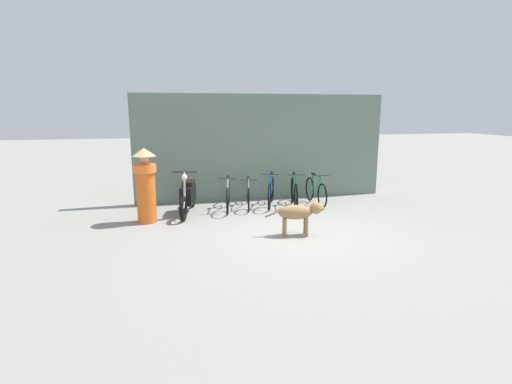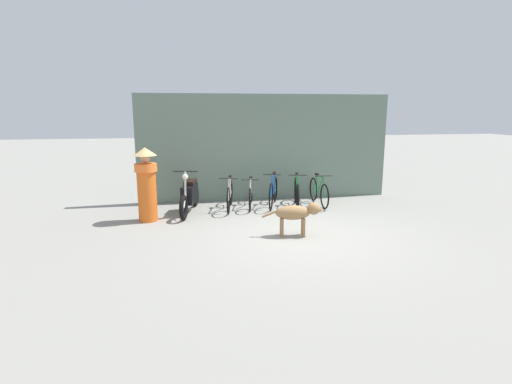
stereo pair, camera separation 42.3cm
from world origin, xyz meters
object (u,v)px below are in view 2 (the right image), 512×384
(bicycle_0, at_px, (230,195))
(bicycle_2, at_px, (273,192))
(bicycle_3, at_px, (297,193))
(motorcycle, at_px, (190,195))
(person_in_robes, at_px, (146,183))
(bicycle_1, at_px, (251,194))
(bicycle_4, at_px, (319,192))
(stray_dog, at_px, (297,213))

(bicycle_0, bearing_deg, bicycle_2, 108.42)
(bicycle_2, height_order, bicycle_3, bicycle_3)
(bicycle_0, height_order, motorcycle, motorcycle)
(bicycle_2, xyz_separation_m, bicycle_3, (0.58, -0.22, -0.00))
(bicycle_2, bearing_deg, motorcycle, -61.54)
(motorcycle, bearing_deg, bicycle_3, 105.60)
(bicycle_0, height_order, person_in_robes, person_in_robes)
(bicycle_2, bearing_deg, person_in_robes, -54.38)
(motorcycle, xyz_separation_m, person_in_robes, (-0.97, -0.57, 0.46))
(bicycle_3, distance_m, motorcycle, 2.80)
(bicycle_0, height_order, bicycle_3, bicycle_3)
(bicycle_0, distance_m, person_in_robes, 2.20)
(bicycle_0, xyz_separation_m, bicycle_1, (0.58, 0.18, -0.03))
(person_in_robes, bearing_deg, bicycle_1, -117.52)
(bicycle_3, bearing_deg, bicycle_4, 114.88)
(bicycle_3, xyz_separation_m, person_in_robes, (-3.76, -0.70, 0.53))
(motorcycle, bearing_deg, bicycle_2, 112.02)
(stray_dog, bearing_deg, motorcycle, 141.74)
(bicycle_0, relative_size, bicycle_1, 1.00)
(bicycle_1, xyz_separation_m, bicycle_3, (1.19, -0.24, 0.04))
(bicycle_0, relative_size, bicycle_3, 0.98)
(motorcycle, bearing_deg, bicycle_1, 116.09)
(bicycle_3, bearing_deg, bicycle_0, -78.71)
(bicycle_1, height_order, bicycle_4, bicycle_4)
(stray_dog, relative_size, person_in_robes, 0.72)
(bicycle_2, relative_size, bicycle_3, 0.97)
(bicycle_1, bearing_deg, person_in_robes, -58.25)
(person_in_robes, bearing_deg, motorcycle, -107.10)
(bicycle_0, height_order, bicycle_1, bicycle_0)
(bicycle_3, bearing_deg, stray_dog, -2.71)
(bicycle_2, distance_m, motorcycle, 2.24)
(bicycle_2, height_order, stray_dog, bicycle_2)
(stray_dog, xyz_separation_m, person_in_robes, (-3.07, 1.70, 0.42))
(bicycle_4, height_order, stray_dog, bicycle_4)
(bicycle_4, height_order, motorcycle, motorcycle)
(bicycle_3, bearing_deg, bicycle_2, -97.65)
(bicycle_0, distance_m, bicycle_4, 2.43)
(motorcycle, distance_m, person_in_robes, 1.21)
(bicycle_1, bearing_deg, stray_dog, 22.12)
(bicycle_0, bearing_deg, person_in_robes, -58.13)
(bicycle_3, distance_m, person_in_robes, 3.86)
(bicycle_4, distance_m, motorcycle, 3.47)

